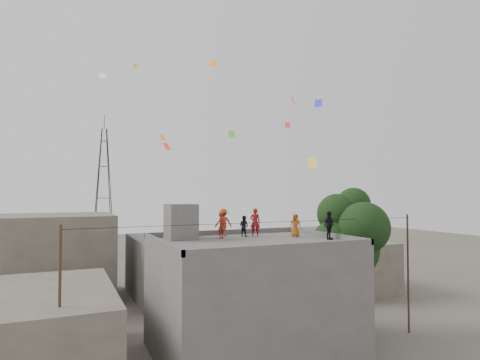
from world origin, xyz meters
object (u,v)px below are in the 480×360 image
object	(u,v)px
tree	(351,235)
person_red_adult	(255,222)
stair_head_box	(181,221)
transmission_tower	(104,191)
person_dark_adult	(329,225)

from	to	relation	value
tree	person_red_adult	size ratio (longest dim) A/B	5.33
stair_head_box	tree	bearing A→B (deg)	-10.74
tree	transmission_tower	size ratio (longest dim) A/B	0.45
transmission_tower	person_dark_adult	xyz separation A→B (m)	(8.40, -41.10, -2.16)
stair_head_box	person_dark_adult	size ratio (longest dim) A/B	1.24
transmission_tower	person_dark_adult	bearing A→B (deg)	-78.45
person_red_adult	person_dark_adult	world-z (taller)	person_red_adult
person_red_adult	tree	bearing A→B (deg)	-163.34
person_dark_adult	tree	bearing A→B (deg)	6.32
transmission_tower	person_dark_adult	world-z (taller)	transmission_tower
stair_head_box	tree	size ratio (longest dim) A/B	0.22
person_dark_adult	person_red_adult	bearing A→B (deg)	110.68
transmission_tower	person_red_adult	distance (m)	38.33
stair_head_box	person_dark_adult	xyz separation A→B (m)	(7.60, -3.70, -0.19)
tree	person_red_adult	distance (m)	6.30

